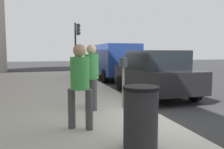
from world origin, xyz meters
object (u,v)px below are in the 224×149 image
Objects in this scene: parking_meter at (123,72)px; trash_bin at (141,117)px; pedestrian_bystander at (80,80)px; parked_sedan_near at (154,73)px; traffic_signal at (77,40)px; parked_van_far at (112,59)px; pedestrian_at_meter at (92,71)px.

parking_meter is 2.72m from trash_bin.
parking_meter reaches higher than trash_bin.
pedestrian_bystander is 1.70× the size of trash_bin.
traffic_signal is (7.81, 1.96, 1.68)m from parked_sedan_near.
parked_sedan_near is at bearing -29.51° from trash_bin.
parking_meter is at bearing 135.36° from parked_sedan_near.
pedestrian_bystander is at bearing 159.75° from parked_van_far.
parked_van_far reaches higher than parking_meter.
parking_meter is 0.80× the size of pedestrian_at_meter.
parking_meter is at bearing -11.26° from pedestrian_at_meter.
parking_meter is 0.82× the size of pedestrian_bystander.
parked_sedan_near is at bearing 26.98° from pedestrian_at_meter.
parked_van_far is 10.79m from trash_bin.
traffic_signal is at bearing -0.26° from parking_meter.
pedestrian_at_meter is 1.03× the size of pedestrian_bystander.
parked_van_far reaches higher than parked_sedan_near.
parked_sedan_near is (2.03, -2.00, -0.27)m from parking_meter.
parking_meter is at bearing 179.74° from traffic_signal.
parked_sedan_near is (1.96, -2.89, -0.29)m from pedestrian_at_meter.
pedestrian_bystander is 11.47m from traffic_signal.
pedestrian_bystander is at bearing 135.34° from parking_meter.
parked_sedan_near is at bearing -165.94° from traffic_signal.
trash_bin is (-2.60, 0.62, -0.51)m from parking_meter.
parked_sedan_near is at bearing -180.00° from parked_van_far.
trash_bin is (-10.45, 2.62, -0.60)m from parked_van_far.
traffic_signal is at bearing 20.97° from pedestrian_bystander.
pedestrian_bystander is at bearing 135.35° from parked_sedan_near.
pedestrian_bystander is (-1.51, 0.54, -0.04)m from pedestrian_at_meter.
pedestrian_at_meter is 0.34× the size of parked_van_far.
parking_meter is at bearing -16.27° from pedestrian_bystander.
pedestrian_bystander reaches higher than parking_meter.
pedestrian_at_meter is 1.74× the size of trash_bin.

